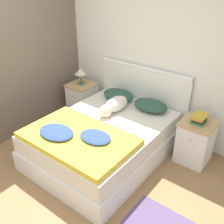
{
  "coord_description": "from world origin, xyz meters",
  "views": [
    {
      "loc": [
        2.04,
        -1.28,
        2.4
      ],
      "look_at": [
        0.08,
        1.25,
        0.63
      ],
      "focal_mm": 42.0,
      "sensor_mm": 36.0,
      "label": 1
    }
  ],
  "objects_px": {
    "pillow_left": "(118,95)",
    "bed": "(104,140)",
    "book_stack": "(199,118)",
    "nightstand_right": "(195,141)",
    "table_lamp": "(81,72)",
    "dog": "(114,105)",
    "pillow_right": "(150,105)",
    "nightstand_left": "(83,100)"
  },
  "relations": [
    {
      "from": "pillow_left",
      "to": "bed",
      "type": "bearing_deg",
      "value": -68.15
    },
    {
      "from": "bed",
      "to": "book_stack",
      "type": "height_order",
      "value": "book_stack"
    },
    {
      "from": "nightstand_right",
      "to": "book_stack",
      "type": "distance_m",
      "value": 0.37
    },
    {
      "from": "table_lamp",
      "to": "pillow_left",
      "type": "bearing_deg",
      "value": 4.3
    },
    {
      "from": "pillow_left",
      "to": "dog",
      "type": "xyz_separation_m",
      "value": [
        0.2,
        -0.37,
        0.02
      ]
    },
    {
      "from": "bed",
      "to": "pillow_left",
      "type": "xyz_separation_m",
      "value": [
        -0.3,
        0.75,
        0.34
      ]
    },
    {
      "from": "nightstand_right",
      "to": "dog",
      "type": "xyz_separation_m",
      "value": [
        -1.16,
        -0.32,
        0.32
      ]
    },
    {
      "from": "nightstand_right",
      "to": "pillow_right",
      "type": "xyz_separation_m",
      "value": [
        -0.76,
        0.05,
        0.29
      ]
    },
    {
      "from": "nightstand_left",
      "to": "pillow_right",
      "type": "relative_size",
      "value": 1.18
    },
    {
      "from": "pillow_left",
      "to": "table_lamp",
      "type": "bearing_deg",
      "value": -175.7
    },
    {
      "from": "nightstand_right",
      "to": "table_lamp",
      "type": "xyz_separation_m",
      "value": [
        -2.12,
        -0.01,
        0.53
      ]
    },
    {
      "from": "dog",
      "to": "table_lamp",
      "type": "relative_size",
      "value": 2.23
    },
    {
      "from": "bed",
      "to": "nightstand_right",
      "type": "xyz_separation_m",
      "value": [
        1.06,
        0.7,
        0.05
      ]
    },
    {
      "from": "bed",
      "to": "pillow_left",
      "type": "relative_size",
      "value": 3.74
    },
    {
      "from": "table_lamp",
      "to": "dog",
      "type": "bearing_deg",
      "value": -17.98
    },
    {
      "from": "nightstand_right",
      "to": "pillow_left",
      "type": "height_order",
      "value": "pillow_left"
    },
    {
      "from": "bed",
      "to": "pillow_right",
      "type": "distance_m",
      "value": 0.87
    },
    {
      "from": "dog",
      "to": "pillow_left",
      "type": "bearing_deg",
      "value": 118.17
    },
    {
      "from": "dog",
      "to": "book_stack",
      "type": "distance_m",
      "value": 1.2
    },
    {
      "from": "pillow_right",
      "to": "table_lamp",
      "type": "bearing_deg",
      "value": -177.59
    },
    {
      "from": "book_stack",
      "to": "table_lamp",
      "type": "height_order",
      "value": "table_lamp"
    },
    {
      "from": "pillow_left",
      "to": "book_stack",
      "type": "relative_size",
      "value": 2.26
    },
    {
      "from": "nightstand_left",
      "to": "pillow_right",
      "type": "distance_m",
      "value": 1.39
    },
    {
      "from": "bed",
      "to": "dog",
      "type": "xyz_separation_m",
      "value": [
        -0.1,
        0.38,
        0.37
      ]
    },
    {
      "from": "book_stack",
      "to": "bed",
      "type": "bearing_deg",
      "value": -146.81
    },
    {
      "from": "nightstand_left",
      "to": "pillow_left",
      "type": "height_order",
      "value": "pillow_left"
    },
    {
      "from": "table_lamp",
      "to": "nightstand_left",
      "type": "bearing_deg",
      "value": 90.0
    },
    {
      "from": "nightstand_left",
      "to": "dog",
      "type": "bearing_deg",
      "value": -18.37
    },
    {
      "from": "pillow_left",
      "to": "nightstand_right",
      "type": "bearing_deg",
      "value": -2.1
    },
    {
      "from": "pillow_left",
      "to": "table_lamp",
      "type": "relative_size",
      "value": 1.76
    },
    {
      "from": "bed",
      "to": "table_lamp",
      "type": "xyz_separation_m",
      "value": [
        -1.06,
        0.69,
        0.58
      ]
    },
    {
      "from": "nightstand_left",
      "to": "pillow_left",
      "type": "relative_size",
      "value": 1.18
    },
    {
      "from": "dog",
      "to": "book_stack",
      "type": "bearing_deg",
      "value": 15.13
    },
    {
      "from": "bed",
      "to": "nightstand_left",
      "type": "distance_m",
      "value": 1.27
    },
    {
      "from": "pillow_right",
      "to": "dog",
      "type": "distance_m",
      "value": 0.54
    },
    {
      "from": "table_lamp",
      "to": "nightstand_right",
      "type": "bearing_deg",
      "value": 0.19
    },
    {
      "from": "nightstand_right",
      "to": "pillow_right",
      "type": "height_order",
      "value": "pillow_right"
    },
    {
      "from": "pillow_right",
      "to": "dog",
      "type": "relative_size",
      "value": 0.79
    },
    {
      "from": "pillow_right",
      "to": "pillow_left",
      "type": "bearing_deg",
      "value": 180.0
    },
    {
      "from": "nightstand_right",
      "to": "pillow_left",
      "type": "distance_m",
      "value": 1.39
    },
    {
      "from": "bed",
      "to": "pillow_right",
      "type": "xyz_separation_m",
      "value": [
        0.3,
        0.75,
        0.34
      ]
    },
    {
      "from": "dog",
      "to": "table_lamp",
      "type": "height_order",
      "value": "table_lamp"
    }
  ]
}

